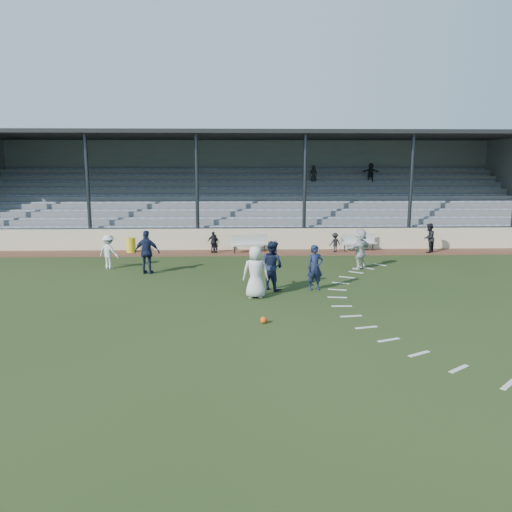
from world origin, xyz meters
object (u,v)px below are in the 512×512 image
at_px(player_navy_lead, 315,268).
at_px(official, 429,238).
at_px(bench_left, 250,242).
at_px(bench_right, 358,241).
at_px(trash_bin, 131,245).
at_px(player_white_lead, 256,272).
at_px(football, 264,320).

relative_size(player_navy_lead, official, 1.10).
bearing_deg(bench_left, bench_right, -13.49).
distance_m(trash_bin, official, 16.26).
distance_m(bench_right, player_navy_lead, 9.34).
bearing_deg(bench_left, player_navy_lead, -90.04).
xyz_separation_m(bench_right, official, (3.70, -0.63, 0.23)).
bearing_deg(trash_bin, player_white_lead, -55.68).
xyz_separation_m(bench_left, bench_right, (6.05, 0.25, 0.00)).
bearing_deg(football, official, 51.45).
bearing_deg(football, bench_left, 90.94).
bearing_deg(trash_bin, bench_left, -1.76).
bearing_deg(player_navy_lead, bench_right, 54.88).
xyz_separation_m(football, player_white_lead, (-0.16, 2.99, 0.85)).
xyz_separation_m(bench_left, player_white_lead, (0.05, -9.38, 0.37)).
xyz_separation_m(football, player_navy_lead, (2.15, 4.04, 0.77)).
bearing_deg(official, football, 1.30).
relative_size(football, player_white_lead, 0.11).
xyz_separation_m(bench_left, football, (0.20, -12.36, -0.48)).
distance_m(player_white_lead, official, 13.24).
distance_m(player_white_lead, player_navy_lead, 2.54).
xyz_separation_m(bench_left, player_navy_lead, (2.36, -8.33, 0.29)).
xyz_separation_m(player_white_lead, official, (9.71, 9.00, -0.14)).
distance_m(bench_right, player_white_lead, 11.35).
xyz_separation_m(player_white_lead, player_navy_lead, (2.31, 1.05, -0.08)).
height_order(bench_right, football, bench_right).
height_order(bench_left, bench_right, same).
height_order(trash_bin, player_white_lead, player_white_lead).
bearing_deg(bench_right, bench_left, 169.82).
relative_size(trash_bin, football, 3.78).
relative_size(bench_right, football, 9.70).
bearing_deg(player_navy_lead, trash_bin, 124.26).
bearing_deg(player_white_lead, player_navy_lead, -153.65).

